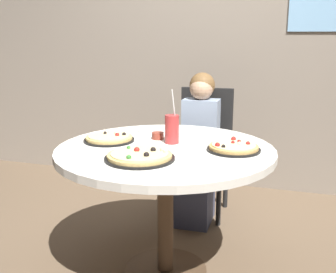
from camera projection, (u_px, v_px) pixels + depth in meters
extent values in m
plane|color=brown|center=(165.00, 271.00, 2.45)|extent=(8.00, 8.00, 0.00)
cube|color=gray|center=(223.00, 22.00, 3.62)|extent=(5.20, 0.12, 2.90)
cylinder|color=silver|center=(165.00, 151.00, 2.28)|extent=(1.19, 1.19, 0.04)
cylinder|color=#4C3826|center=(165.00, 213.00, 2.37)|extent=(0.09, 0.09, 0.69)
cylinder|color=#4C3826|center=(165.00, 270.00, 2.45)|extent=(0.48, 0.48, 0.02)
cube|color=black|center=(201.00, 160.00, 3.15)|extent=(0.41, 0.41, 0.04)
cube|color=black|center=(206.00, 121.00, 3.26)|extent=(0.40, 0.05, 0.52)
cylinder|color=black|center=(173.00, 193.00, 3.09)|extent=(0.04, 0.04, 0.41)
cylinder|color=black|center=(219.00, 198.00, 3.00)|extent=(0.04, 0.04, 0.41)
cylinder|color=black|center=(184.00, 179.00, 3.41)|extent=(0.04, 0.04, 0.41)
cylinder|color=black|center=(226.00, 183.00, 3.32)|extent=(0.04, 0.04, 0.41)
cube|color=#3F4766|center=(196.00, 193.00, 3.05)|extent=(0.25, 0.33, 0.45)
cube|color=#8C9EB7|center=(201.00, 129.00, 3.08)|extent=(0.26, 0.17, 0.44)
sphere|color=tan|center=(202.00, 88.00, 3.01)|extent=(0.17, 0.17, 0.17)
sphere|color=brown|center=(202.00, 85.00, 3.02)|extent=(0.18, 0.18, 0.18)
cylinder|color=black|center=(234.00, 150.00, 2.21)|extent=(0.28, 0.28, 0.01)
cylinder|color=tan|center=(234.00, 147.00, 2.21)|extent=(0.26, 0.26, 0.02)
cylinder|color=beige|center=(234.00, 145.00, 2.21)|extent=(0.23, 0.23, 0.01)
sphere|color=beige|center=(239.00, 144.00, 2.21)|extent=(0.02, 0.02, 0.02)
sphere|color=#B2231E|center=(234.00, 139.00, 2.30)|extent=(0.03, 0.03, 0.03)
sphere|color=black|center=(223.00, 146.00, 2.15)|extent=(0.02, 0.02, 0.02)
sphere|color=#B2231E|center=(217.00, 145.00, 2.17)|extent=(0.03, 0.03, 0.03)
sphere|color=#B2231E|center=(239.00, 141.00, 2.25)|extent=(0.02, 0.02, 0.02)
sphere|color=#B2231E|center=(248.00, 143.00, 2.21)|extent=(0.02, 0.02, 0.02)
sphere|color=#B2231E|center=(233.00, 142.00, 2.23)|extent=(0.02, 0.02, 0.02)
cylinder|color=black|center=(140.00, 158.00, 2.06)|extent=(0.35, 0.35, 0.01)
cylinder|color=#D8B266|center=(140.00, 155.00, 2.05)|extent=(0.32, 0.32, 0.02)
cylinder|color=beige|center=(140.00, 153.00, 2.05)|extent=(0.28, 0.28, 0.01)
sphere|color=black|center=(147.00, 155.00, 1.99)|extent=(0.03, 0.03, 0.03)
sphere|color=beige|center=(166.00, 151.00, 2.06)|extent=(0.02, 0.02, 0.02)
sphere|color=beige|center=(163.00, 150.00, 2.09)|extent=(0.02, 0.02, 0.02)
sphere|color=#387F33|center=(129.00, 148.00, 2.13)|extent=(0.02, 0.02, 0.02)
sphere|color=black|center=(153.00, 150.00, 2.09)|extent=(0.03, 0.03, 0.03)
sphere|color=#B2231E|center=(137.00, 150.00, 2.08)|extent=(0.03, 0.03, 0.03)
sphere|color=#387F33|center=(129.00, 157.00, 1.96)|extent=(0.02, 0.02, 0.02)
cylinder|color=black|center=(109.00, 140.00, 2.41)|extent=(0.29, 0.29, 0.01)
cylinder|color=#D8B266|center=(109.00, 138.00, 2.41)|extent=(0.27, 0.27, 0.02)
cylinder|color=beige|center=(109.00, 136.00, 2.41)|extent=(0.24, 0.24, 0.01)
sphere|color=black|center=(105.00, 133.00, 2.44)|extent=(0.02, 0.02, 0.02)
sphere|color=#B2231E|center=(117.00, 135.00, 2.40)|extent=(0.02, 0.02, 0.02)
sphere|color=black|center=(124.00, 134.00, 2.41)|extent=(0.02, 0.02, 0.02)
sphere|color=beige|center=(116.00, 133.00, 2.44)|extent=(0.02, 0.02, 0.02)
sphere|color=beige|center=(107.00, 131.00, 2.48)|extent=(0.03, 0.03, 0.03)
cylinder|color=#B73333|center=(172.00, 129.00, 2.35)|extent=(0.08, 0.08, 0.16)
cylinder|color=white|center=(174.00, 109.00, 2.32)|extent=(0.02, 0.05, 0.22)
cylinder|color=brown|center=(158.00, 136.00, 2.45)|extent=(0.07, 0.07, 0.04)
cylinder|color=white|center=(152.00, 131.00, 2.64)|extent=(0.18, 0.18, 0.01)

